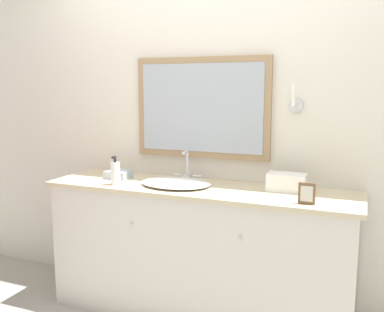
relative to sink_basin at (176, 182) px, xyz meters
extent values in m
cube|color=silver|center=(0.15, 0.32, 0.37)|extent=(8.00, 0.06, 2.55)
cube|color=#997A56|center=(0.08, 0.27, 0.48)|extent=(0.98, 0.04, 0.70)
cube|color=#9EA8B2|center=(0.08, 0.25, 0.48)|extent=(0.89, 0.01, 0.61)
cylinder|color=silver|center=(0.72, 0.28, 0.51)|extent=(0.09, 0.01, 0.09)
cylinder|color=silver|center=(0.72, 0.23, 0.51)|extent=(0.02, 0.10, 0.02)
cylinder|color=white|center=(0.72, 0.18, 0.58)|extent=(0.02, 0.02, 0.14)
cube|color=beige|center=(0.15, 0.02, -0.48)|extent=(1.99, 0.51, 0.86)
cube|color=#C6B793|center=(0.15, 0.02, -0.03)|extent=(2.05, 0.54, 0.03)
sphere|color=silver|center=(-0.21, -0.25, -0.24)|extent=(0.02, 0.02, 0.02)
sphere|color=silver|center=(0.51, -0.25, -0.24)|extent=(0.02, 0.02, 0.02)
ellipsoid|color=white|center=(0.00, -0.01, 0.00)|extent=(0.47, 0.35, 0.03)
cylinder|color=silver|center=(0.00, 0.19, 0.00)|extent=(0.06, 0.06, 0.03)
cylinder|color=silver|center=(0.00, 0.19, 0.09)|extent=(0.02, 0.02, 0.17)
cylinder|color=silver|center=(0.00, 0.16, 0.18)|extent=(0.02, 0.07, 0.02)
cylinder|color=white|center=(-0.07, 0.19, 0.01)|extent=(0.06, 0.02, 0.02)
cylinder|color=white|center=(0.08, 0.19, 0.01)|extent=(0.05, 0.02, 0.02)
cylinder|color=white|center=(-0.38, -0.14, 0.06)|extent=(0.06, 0.06, 0.15)
cylinder|color=black|center=(-0.38, -0.14, 0.15)|extent=(0.02, 0.02, 0.04)
cube|color=black|center=(-0.38, -0.15, 0.17)|extent=(0.02, 0.03, 0.01)
cube|color=white|center=(0.70, 0.11, 0.04)|extent=(0.24, 0.13, 0.11)
cube|color=black|center=(0.70, 0.05, 0.04)|extent=(0.17, 0.01, 0.08)
cube|color=brown|center=(0.86, -0.15, 0.04)|extent=(0.09, 0.01, 0.12)
cube|color=beige|center=(0.86, -0.16, 0.04)|extent=(0.07, 0.00, 0.09)
cube|color=#A8B7C6|center=(-0.47, 0.05, 0.01)|extent=(0.16, 0.14, 0.05)
camera|label=1|loc=(1.14, -2.52, 0.62)|focal=40.00mm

